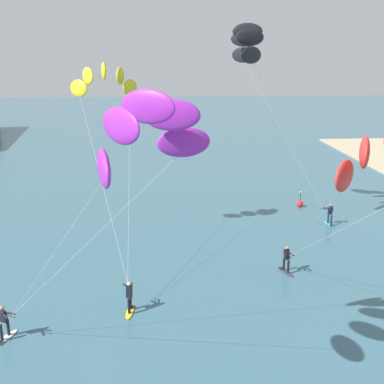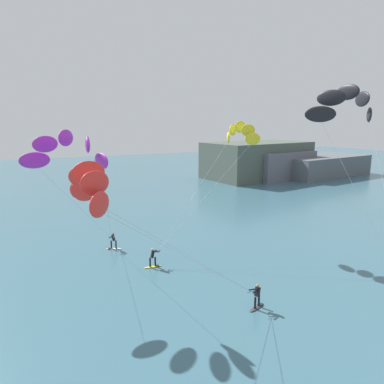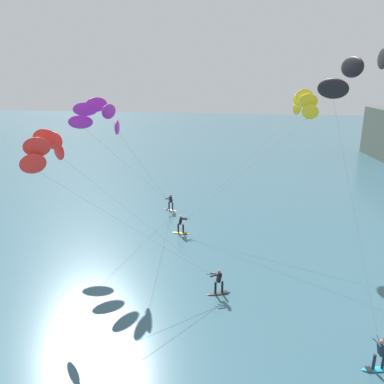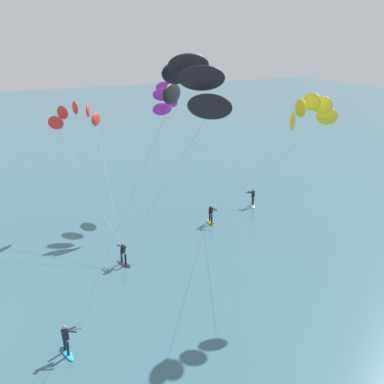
# 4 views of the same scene
# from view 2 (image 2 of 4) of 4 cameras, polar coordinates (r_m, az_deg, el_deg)

# --- Properties ---
(kitesurfer_nearshore) EXTENTS (11.77, 4.64, 10.23)m
(kitesurfer_nearshore) POSITION_cam_2_polar(r_m,az_deg,el_deg) (16.15, -15.20, -0.16)
(kitesurfer_nearshore) COLOR #333338
(kitesurfer_nearshore) RESTS_ON ground
(kitesurfer_mid_water) EXTENTS (11.37, 4.36, 12.04)m
(kitesurfer_mid_water) POSITION_cam_2_polar(r_m,az_deg,el_deg) (32.20, 7.51, 8.99)
(kitesurfer_mid_water) COLOR yellow
(kitesurfer_mid_water) RESTS_ON ground
(kitesurfer_far_out) EXTENTS (6.41, 8.13, 14.56)m
(kitesurfer_far_out) POSITION_cam_2_polar(r_m,az_deg,el_deg) (27.00, 25.04, 12.50)
(kitesurfer_far_out) COLOR #23ADD1
(kitesurfer_far_out) RESTS_ON ground
(kitesurfer_downwind) EXTENTS (8.04, 9.57, 11.46)m
(kitesurfer_downwind) POSITION_cam_2_polar(r_m,az_deg,el_deg) (24.21, -20.12, 6.01)
(kitesurfer_downwind) COLOR white
(kitesurfer_downwind) RESTS_ON ground
(distant_headland) EXTENTS (38.77, 18.89, 7.69)m
(distant_headland) POSITION_cam_2_polar(r_m,az_deg,el_deg) (77.93, 14.67, 4.76)
(distant_headland) COLOR #4C564C
(distant_headland) RESTS_ON ground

